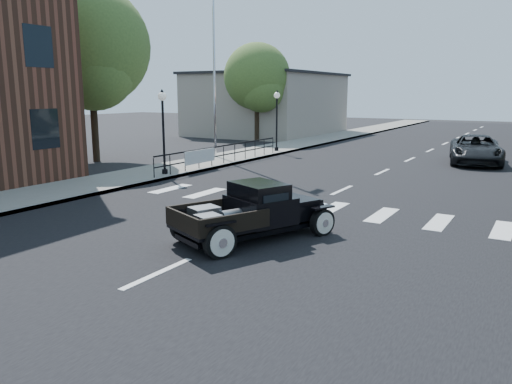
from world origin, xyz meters
The scene contains 14 objects.
ground centered at (0.00, 0.00, 0.00)m, with size 120.00×120.00×0.00m, color black.
road centered at (0.00, 15.00, 0.01)m, with size 14.00×80.00×0.02m, color black.
road_markings centered at (0.00, 10.00, 0.00)m, with size 12.00×60.00×0.06m, color silver, non-canonical shape.
sidewalk_left centered at (-8.50, 15.00, 0.07)m, with size 3.00×80.00×0.15m, color gray.
low_building_left centered at (-15.00, 28.00, 2.50)m, with size 10.00×12.00×5.00m, color gray.
railing centered at (-7.30, 10.00, 0.65)m, with size 0.08×10.00×1.00m, color black, non-canonical shape.
banner centered at (-7.22, 8.00, 0.45)m, with size 0.04×2.20×0.60m, color silver, non-canonical shape.
lamp_post_b centered at (-7.60, 6.00, 1.92)m, with size 0.36×0.36×3.54m, color black, non-canonical shape.
lamp_post_c centered at (-7.60, 16.00, 1.92)m, with size 0.36×0.36×3.54m, color black, non-canonical shape.
flagpole centered at (-9.20, 12.00, 6.65)m, with size 0.12×0.12×13.00m, color silver.
big_tree_near centered at (-14.00, 8.00, 4.43)m, with size 6.04×6.04×8.87m, color #445F29, non-canonical shape.
big_tree_far centered at (-12.50, 22.00, 3.57)m, with size 4.86×4.86×7.13m, color #445F29, non-canonical shape.
hotrod_pickup centered at (0.38, 0.03, 0.71)m, with size 1.92×4.12×1.43m, color black, non-canonical shape.
second_car centered at (3.19, 17.17, 0.71)m, with size 2.37×5.14×1.43m, color black.
Camera 1 is at (6.46, -10.06, 3.54)m, focal length 35.00 mm.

